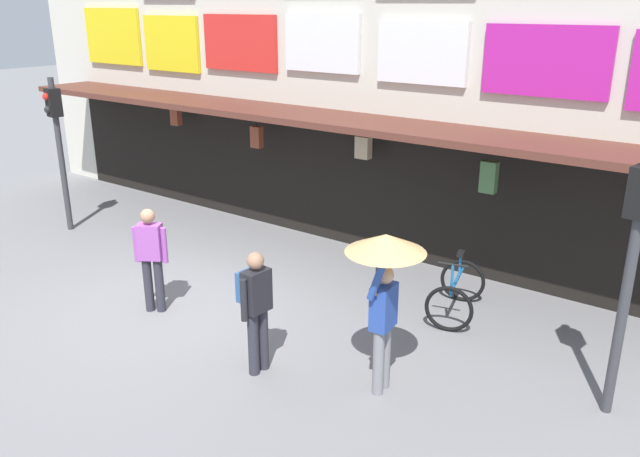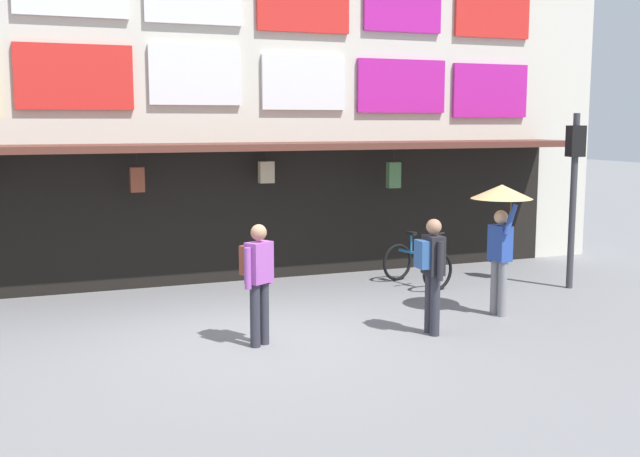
# 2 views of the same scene
# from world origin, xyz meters

# --- Properties ---
(ground_plane) EXTENTS (80.00, 80.00, 0.00)m
(ground_plane) POSITION_xyz_m (0.00, 0.00, 0.00)
(ground_plane) COLOR slate
(shopfront) EXTENTS (18.00, 2.60, 8.00)m
(shopfront) POSITION_xyz_m (-0.00, 4.57, 3.96)
(shopfront) COLOR beige
(shopfront) RESTS_ON ground
(traffic_light_near) EXTENTS (0.32, 0.35, 3.20)m
(traffic_light_near) POSITION_xyz_m (-4.63, 1.13, 2.14)
(traffic_light_near) COLOR #38383D
(traffic_light_near) RESTS_ON ground
(traffic_light_far) EXTENTS (0.31, 0.34, 3.20)m
(traffic_light_far) POSITION_xyz_m (6.30, 1.15, 2.14)
(traffic_light_far) COLOR #38383D
(traffic_light_far) RESTS_ON ground
(bicycle_parked) EXTENTS (0.98, 1.30, 1.05)m
(bicycle_parked) POSITION_xyz_m (3.77, 2.34, 0.39)
(bicycle_parked) COLOR black
(bicycle_parked) RESTS_ON ground
(pedestrian_with_umbrella) EXTENTS (0.96, 0.96, 2.08)m
(pedestrian_with_umbrella) POSITION_xyz_m (3.91, -0.09, 1.64)
(pedestrian_with_umbrella) COLOR gray
(pedestrian_with_umbrella) RESTS_ON ground
(pedestrian_in_white) EXTENTS (0.37, 0.53, 1.68)m
(pedestrian_in_white) POSITION_xyz_m (2.36, -0.67, 0.98)
(pedestrian_in_white) COLOR #2D2D38
(pedestrian_in_white) RESTS_ON ground
(pedestrian_in_red) EXTENTS (0.48, 0.47, 1.68)m
(pedestrian_in_red) POSITION_xyz_m (-0.11, -0.30, 0.98)
(pedestrian_in_red) COLOR #2D2D38
(pedestrian_in_red) RESTS_ON ground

